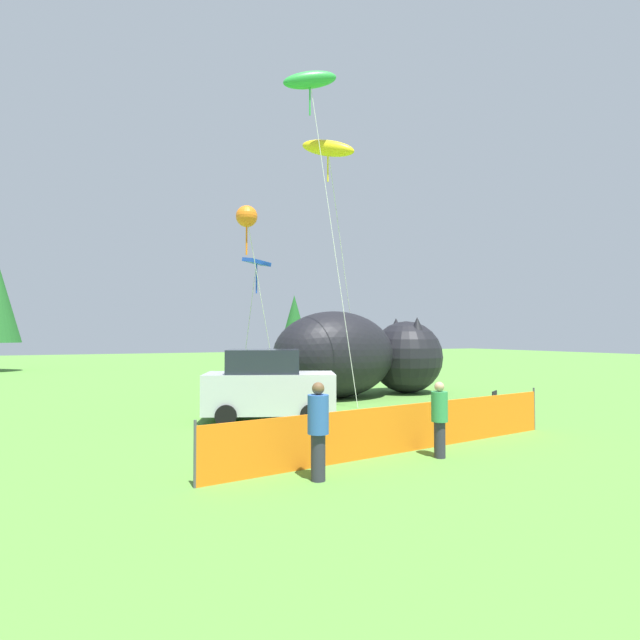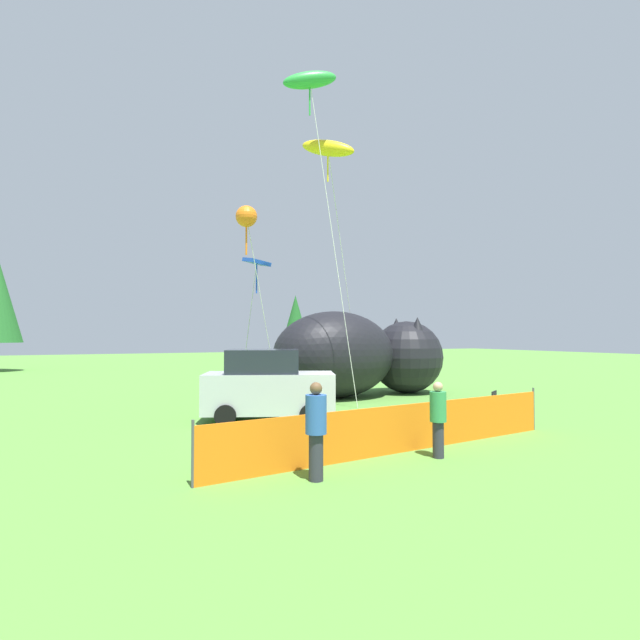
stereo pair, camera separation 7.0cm
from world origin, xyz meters
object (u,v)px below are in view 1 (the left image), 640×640
object	(u,v)px
parked_car	(268,386)
kite_orange_flower	(247,218)
spectator_in_yellow_shirt	(440,416)
folding_chair	(490,404)
spectator_in_green_shirt	(318,427)
kite_blue_box	(256,264)
kite_yellow_hero	(328,149)
inflatable_cat	(357,357)
kite_green_fish	(310,82)

from	to	relation	value
parked_car	kite_orange_flower	xyz separation A→B (m)	(-0.07, 1.96, 5.46)
spectator_in_yellow_shirt	folding_chair	bearing A→B (deg)	33.59
spectator_in_green_shirt	kite_blue_box	size ratio (longest dim) A/B	0.30
folding_chair	parked_car	bearing A→B (deg)	29.60
parked_car	kite_yellow_hero	xyz separation A→B (m)	(3.45, 2.89, 8.67)
inflatable_cat	kite_yellow_hero	size ratio (longest dim) A/B	0.77
spectator_in_yellow_shirt	kite_green_fish	size ratio (longest dim) A/B	0.13
folding_chair	inflatable_cat	distance (m)	7.11
parked_car	kite_orange_flower	size ratio (longest dim) A/B	0.61
folding_chair	inflatable_cat	world-z (taller)	inflatable_cat
parked_car	kite_blue_box	world-z (taller)	kite_blue_box
spectator_in_yellow_shirt	kite_blue_box	xyz separation A→B (m)	(-0.24, 11.28, 4.62)
folding_chair	kite_blue_box	xyz separation A→B (m)	(-4.25, 8.61, 4.94)
inflatable_cat	spectator_in_green_shirt	xyz separation A→B (m)	(-6.62, -10.05, -0.68)
kite_green_fish	folding_chair	bearing A→B (deg)	-57.90
spectator_in_green_shirt	kite_yellow_hero	bearing A→B (deg)	62.27
folding_chair	spectator_in_yellow_shirt	world-z (taller)	spectator_in_yellow_shirt
kite_yellow_hero	spectator_in_yellow_shirt	bearing A→B (deg)	-101.45
inflatable_cat	spectator_in_green_shirt	distance (m)	12.05
folding_chair	spectator_in_green_shirt	distance (m)	7.63
inflatable_cat	kite_blue_box	distance (m)	5.69
inflatable_cat	spectator_in_yellow_shirt	xyz separation A→B (m)	(-3.63, -9.68, -0.76)
kite_orange_flower	kite_green_fish	world-z (taller)	kite_green_fish
parked_car	kite_blue_box	distance (m)	7.25
folding_chair	spectator_in_yellow_shirt	size ratio (longest dim) A/B	0.59
spectator_in_green_shirt	folding_chair	bearing A→B (deg)	23.45
spectator_in_yellow_shirt	kite_orange_flower	xyz separation A→B (m)	(-1.77, 7.70, 5.63)
kite_green_fish	spectator_in_green_shirt	bearing A→B (deg)	-113.75
parked_car	folding_chair	world-z (taller)	parked_car
spectator_in_yellow_shirt	kite_green_fish	world-z (taller)	kite_green_fish
parked_car	kite_green_fish	distance (m)	11.25
folding_chair	kite_green_fish	distance (m)	12.88
kite_blue_box	kite_orange_flower	bearing A→B (deg)	-113.24
inflatable_cat	kite_blue_box	xyz separation A→B (m)	(-3.87, 1.60, 3.85)
parked_car	spectator_in_yellow_shirt	bearing A→B (deg)	-51.20
spectator_in_yellow_shirt	spectator_in_green_shirt	world-z (taller)	spectator_in_green_shirt
parked_car	kite_orange_flower	world-z (taller)	kite_orange_flower
spectator_in_green_shirt	kite_yellow_hero	size ratio (longest dim) A/B	0.17
spectator_in_yellow_shirt	kite_green_fish	distance (m)	13.55
kite_orange_flower	kite_green_fish	xyz separation A→B (m)	(2.45, 0.26, 5.31)
kite_yellow_hero	kite_orange_flower	bearing A→B (deg)	-165.22
inflatable_cat	kite_orange_flower	distance (m)	7.53
inflatable_cat	kite_yellow_hero	distance (m)	8.36
folding_chair	kite_yellow_hero	size ratio (longest dim) A/B	0.09
spectator_in_green_shirt	kite_green_fish	size ratio (longest dim) A/B	0.14
parked_car	kite_green_fish	world-z (taller)	kite_green_fish
kite_orange_flower	inflatable_cat	bearing A→B (deg)	20.06
parked_car	spectator_in_yellow_shirt	xyz separation A→B (m)	(1.70, -5.74, -0.17)
kite_yellow_hero	inflatable_cat	bearing A→B (deg)	29.02
spectator_in_green_shirt	inflatable_cat	bearing A→B (deg)	56.64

